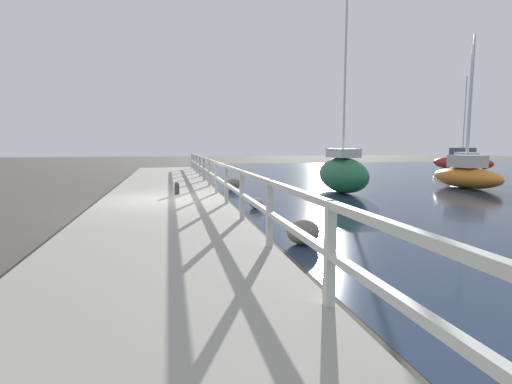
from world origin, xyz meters
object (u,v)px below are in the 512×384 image
Objects in this scene: mooring_bollard at (177,188)px; sailboat_red at (462,162)px; sailboat_orange at (466,175)px; sailboat_white at (465,167)px; sailboat_green at (343,173)px.

mooring_bollard is 0.06× the size of sailboat_red.
sailboat_white is (4.41, 5.36, 0.05)m from sailboat_orange.
sailboat_green is at bearing -165.06° from sailboat_red.
sailboat_white is at bearing 46.96° from sailboat_orange.
sailboat_green reaches higher than sailboat_red.
sailboat_orange is at bearing 1.42° from sailboat_green.
sailboat_orange is 0.87× the size of sailboat_white.
sailboat_orange is 0.89× the size of sailboat_green.
sailboat_red is (22.05, 13.41, 0.16)m from mooring_bollard.
sailboat_red reaches higher than sailboat_orange.
sailboat_orange is at bearing -107.02° from sailboat_white.
sailboat_green is at bearing -129.01° from sailboat_white.
sailboat_white is 12.23m from sailboat_green.
sailboat_green is at bearing 14.66° from mooring_bollard.
mooring_bollard is 25.81m from sailboat_red.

